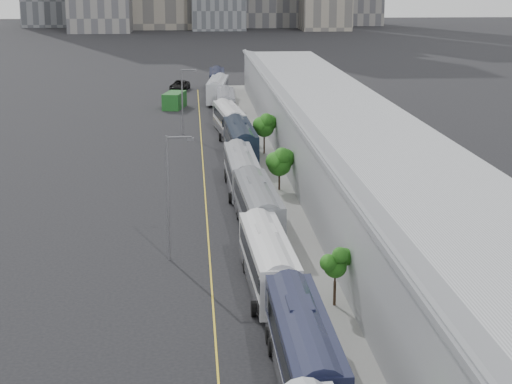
{
  "coord_description": "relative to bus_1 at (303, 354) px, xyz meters",
  "views": [
    {
      "loc": [
        -2.59,
        -19.68,
        20.18
      ],
      "look_at": [
        2.5,
        47.66,
        3.0
      ],
      "focal_mm": 60.0,
      "sensor_mm": 36.0,
      "label": 1
    }
  ],
  "objects": [
    {
      "name": "tree_3",
      "position": [
        2.88,
        57.24,
        1.9
      ],
      "size": [
        2.29,
        2.29,
        4.67
      ],
      "color": "black",
      "rests_on": "ground"
    },
    {
      "name": "sidewalk",
      "position": [
        6.22,
        35.22,
        -1.56
      ],
      "size": [
        10.0,
        170.0,
        0.12
      ],
      "primitive_type": "cube",
      "color": "gray",
      "rests_on": "ground"
    },
    {
      "name": "lane_line",
      "position": [
        -4.28,
        35.22,
        -1.61
      ],
      "size": [
        0.12,
        160.0,
        0.02
      ],
      "primitive_type": "cube",
      "color": "gold",
      "rests_on": "ground"
    },
    {
      "name": "bus_2",
      "position": [
        -0.57,
        13.64,
        -0.03
      ],
      "size": [
        3.08,
        13.0,
        3.77
      ],
      "rotation": [
        0.0,
        0.0,
        0.04
      ],
      "color": "silver",
      "rests_on": "ground"
    },
    {
      "name": "tree_1",
      "position": [
        3.3,
        10.13,
        1.23
      ],
      "size": [
        1.45,
        1.45,
        3.61
      ],
      "color": "black",
      "rests_on": "ground"
    },
    {
      "name": "bus_5",
      "position": [
        -0.02,
        54.69,
        0.11
      ],
      "size": [
        3.26,
        14.05,
        4.08
      ],
      "rotation": [
        0.0,
        0.0,
        0.03
      ],
      "color": "black",
      "rests_on": "ground"
    },
    {
      "name": "bus_8",
      "position": [
        -1.12,
        100.12,
        0.07
      ],
      "size": [
        4.12,
        13.84,
        3.99
      ],
      "rotation": [
        0.0,
        0.0,
        -0.1
      ],
      "color": "silver",
      "rests_on": "ground"
    },
    {
      "name": "bus_3",
      "position": [
        -0.23,
        26.84,
        0.06
      ],
      "size": [
        3.24,
        13.66,
        3.97
      ],
      "rotation": [
        0.0,
        0.0,
        0.04
      ],
      "color": "slate",
      "rests_on": "ground"
    },
    {
      "name": "bus_6",
      "position": [
        -0.61,
        70.47,
        -0.01
      ],
      "size": [
        3.81,
        13.25,
        3.82
      ],
      "rotation": [
        0.0,
        0.0,
        0.09
      ],
      "color": "white",
      "rests_on": "ground"
    },
    {
      "name": "bus_4",
      "position": [
        -0.74,
        40.41,
        -0.01
      ],
      "size": [
        2.91,
        13.1,
        3.82
      ],
      "rotation": [
        0.0,
        0.0,
        0.02
      ],
      "color": "#96989F",
      "rests_on": "ground"
    },
    {
      "name": "street_lamp_near",
      "position": [
        -7.03,
        20.12,
        3.66
      ],
      "size": [
        2.04,
        0.22,
        9.18
      ],
      "color": "#59595E",
      "rests_on": "ground"
    },
    {
      "name": "bus_7",
      "position": [
        -0.45,
        85.35,
        -0.03
      ],
      "size": [
        2.94,
        12.93,
        3.76
      ],
      "rotation": [
        0.0,
        0.0,
        -0.03
      ],
      "color": "gray",
      "rests_on": "ground"
    },
    {
      "name": "shipping_container",
      "position": [
        -8.07,
        93.44,
        -0.37
      ],
      "size": [
        3.83,
        6.45,
        2.49
      ],
      "primitive_type": "cube",
      "rotation": [
        0.0,
        0.0,
        -0.22
      ],
      "color": "#164A1A",
      "rests_on": "ground"
    },
    {
      "name": "suv",
      "position": [
        -7.5,
        115.0,
        -0.73
      ],
      "size": [
        3.97,
        6.77,
        1.77
      ],
      "primitive_type": "imported",
      "rotation": [
        0.0,
        0.0,
        -0.17
      ],
      "color": "black",
      "rests_on": "ground"
    },
    {
      "name": "bus_9",
      "position": [
        -0.82,
        113.65,
        0.0
      ],
      "size": [
        3.01,
        13.21,
        3.84
      ],
      "rotation": [
        0.0,
        0.0,
        -0.03
      ],
      "color": "#151931",
      "rests_on": "ground"
    },
    {
      "name": "bus_1",
      "position": [
        0.0,
        0.0,
        0.0
      ],
      "size": [
        2.92,
        13.13,
        3.83
      ],
      "rotation": [
        0.0,
        0.0,
        0.01
      ],
      "color": "#151931",
      "rests_on": "ground"
    },
    {
      "name": "street_lamp_far",
      "position": [
        -6.42,
        70.79,
        3.32
      ],
      "size": [
        2.04,
        0.22,
        8.5
      ],
      "color": "#59595E",
      "rests_on": "ground"
    },
    {
      "name": "depot",
      "position": [
        10.21,
        35.22,
        1.9
      ],
      "size": [
        12.45,
        160.4,
        7.2
      ],
      "color": "gray",
      "rests_on": "ground"
    },
    {
      "name": "tree_2",
      "position": [
        2.87,
        39.91,
        1.36
      ],
      "size": [
        2.31,
        2.31,
        4.14
      ],
      "color": "black",
      "rests_on": "ground"
    }
  ]
}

